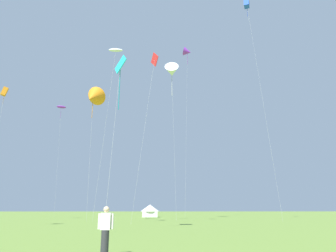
{
  "coord_description": "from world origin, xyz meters",
  "views": [
    {
      "loc": [
        -1.58,
        -5.48,
        1.64
      ],
      "look_at": [
        0.0,
        32.0,
        11.85
      ],
      "focal_mm": 32.6,
      "sensor_mm": 36.0,
      "label": 1
    }
  ],
  "objects_px": {
    "kite_cyan_diamond": "(120,68)",
    "festival_tent_center": "(150,210)",
    "kite_orange_delta": "(93,97)",
    "kite_blue_box": "(247,5)",
    "person_spectator": "(105,231)",
    "kite_red_diamond": "(154,62)",
    "kite_white_delta": "(172,71)",
    "kite_purple_delta": "(187,52)",
    "kite_orange_box": "(4,92)",
    "kite_purple_parafoil": "(61,107)",
    "kite_white_parafoil": "(116,51)"
  },
  "relations": [
    {
      "from": "kite_purple_delta",
      "to": "person_spectator",
      "type": "height_order",
      "value": "kite_purple_delta"
    },
    {
      "from": "kite_red_diamond",
      "to": "kite_orange_delta",
      "type": "height_order",
      "value": "kite_red_diamond"
    },
    {
      "from": "kite_purple_delta",
      "to": "kite_cyan_diamond",
      "type": "bearing_deg",
      "value": -104.94
    },
    {
      "from": "kite_white_parafoil",
      "to": "festival_tent_center",
      "type": "bearing_deg",
      "value": 79.59
    },
    {
      "from": "kite_cyan_diamond",
      "to": "festival_tent_center",
      "type": "relative_size",
      "value": 3.87
    },
    {
      "from": "kite_blue_box",
      "to": "kite_white_delta",
      "type": "distance_m",
      "value": 16.55
    },
    {
      "from": "festival_tent_center",
      "to": "kite_orange_delta",
      "type": "bearing_deg",
      "value": -113.35
    },
    {
      "from": "kite_blue_box",
      "to": "festival_tent_center",
      "type": "relative_size",
      "value": 9.16
    },
    {
      "from": "kite_purple_parafoil",
      "to": "kite_white_delta",
      "type": "relative_size",
      "value": 0.87
    },
    {
      "from": "kite_orange_box",
      "to": "kite_cyan_diamond",
      "type": "distance_m",
      "value": 31.42
    },
    {
      "from": "kite_cyan_diamond",
      "to": "festival_tent_center",
      "type": "distance_m",
      "value": 42.54
    },
    {
      "from": "kite_purple_parafoil",
      "to": "kite_orange_delta",
      "type": "xyz_separation_m",
      "value": [
        11.14,
        -19.88,
        -4.93
      ]
    },
    {
      "from": "kite_white_delta",
      "to": "person_spectator",
      "type": "relative_size",
      "value": 15.66
    },
    {
      "from": "kite_cyan_diamond",
      "to": "festival_tent_center",
      "type": "bearing_deg",
      "value": 86.96
    },
    {
      "from": "kite_red_diamond",
      "to": "kite_white_delta",
      "type": "height_order",
      "value": "kite_white_delta"
    },
    {
      "from": "kite_cyan_diamond",
      "to": "kite_orange_delta",
      "type": "height_order",
      "value": "kite_orange_delta"
    },
    {
      "from": "kite_orange_delta",
      "to": "festival_tent_center",
      "type": "bearing_deg",
      "value": 66.65
    },
    {
      "from": "kite_blue_box",
      "to": "kite_white_parafoil",
      "type": "bearing_deg",
      "value": -170.24
    },
    {
      "from": "kite_red_diamond",
      "to": "person_spectator",
      "type": "relative_size",
      "value": 12.66
    },
    {
      "from": "kite_purple_parafoil",
      "to": "kite_red_diamond",
      "type": "bearing_deg",
      "value": -53.47
    },
    {
      "from": "kite_purple_parafoil",
      "to": "kite_blue_box",
      "type": "bearing_deg",
      "value": -31.95
    },
    {
      "from": "kite_orange_delta",
      "to": "kite_white_delta",
      "type": "xyz_separation_m",
      "value": [
        12.51,
        5.35,
        7.23
      ]
    },
    {
      "from": "kite_purple_delta",
      "to": "kite_orange_delta",
      "type": "relative_size",
      "value": 1.85
    },
    {
      "from": "kite_red_diamond",
      "to": "kite_orange_box",
      "type": "height_order",
      "value": "kite_red_diamond"
    },
    {
      "from": "kite_purple_parafoil",
      "to": "kite_purple_delta",
      "type": "height_order",
      "value": "kite_purple_delta"
    },
    {
      "from": "kite_purple_parafoil",
      "to": "kite_cyan_diamond",
      "type": "distance_m",
      "value": 45.15
    },
    {
      "from": "kite_purple_delta",
      "to": "kite_orange_delta",
      "type": "distance_m",
      "value": 30.24
    },
    {
      "from": "person_spectator",
      "to": "kite_cyan_diamond",
      "type": "bearing_deg",
      "value": 96.12
    },
    {
      "from": "kite_purple_delta",
      "to": "kite_white_delta",
      "type": "xyz_separation_m",
      "value": [
        -4.25,
        -12.3,
        -10.72
      ]
    },
    {
      "from": "kite_orange_box",
      "to": "kite_white_delta",
      "type": "height_order",
      "value": "kite_white_delta"
    },
    {
      "from": "kite_cyan_diamond",
      "to": "kite_orange_box",
      "type": "bearing_deg",
      "value": 133.37
    },
    {
      "from": "kite_red_diamond",
      "to": "person_spectator",
      "type": "xyz_separation_m",
      "value": [
        -1.49,
        -25.18,
        -19.62
      ]
    },
    {
      "from": "kite_purple_parafoil",
      "to": "festival_tent_center",
      "type": "xyz_separation_m",
      "value": [
        19.89,
        0.38,
        -21.84
      ]
    },
    {
      "from": "kite_cyan_diamond",
      "to": "person_spectator",
      "type": "bearing_deg",
      "value": -83.88
    },
    {
      "from": "kite_cyan_diamond",
      "to": "kite_white_delta",
      "type": "distance_m",
      "value": 29.12
    },
    {
      "from": "kite_orange_box",
      "to": "kite_white_delta",
      "type": "bearing_deg",
      "value": 7.25
    },
    {
      "from": "kite_white_parafoil",
      "to": "kite_white_delta",
      "type": "xyz_separation_m",
      "value": [
        8.56,
        11.2,
        2.35
      ]
    },
    {
      "from": "festival_tent_center",
      "to": "kite_white_parafoil",
      "type": "bearing_deg",
      "value": -100.41
    },
    {
      "from": "kite_red_diamond",
      "to": "kite_white_delta",
      "type": "relative_size",
      "value": 0.81
    },
    {
      "from": "kite_orange_box",
      "to": "kite_blue_box",
      "type": "height_order",
      "value": "kite_blue_box"
    },
    {
      "from": "kite_red_diamond",
      "to": "kite_purple_delta",
      "type": "bearing_deg",
      "value": 73.98
    },
    {
      "from": "kite_orange_delta",
      "to": "person_spectator",
      "type": "xyz_separation_m",
      "value": [
        7.94,
        -33.07,
        -17.44
      ]
    },
    {
      "from": "kite_red_diamond",
      "to": "kite_purple_delta",
      "type": "relative_size",
      "value": 0.59
    },
    {
      "from": "kite_orange_delta",
      "to": "kite_blue_box",
      "type": "bearing_deg",
      "value": -5.42
    },
    {
      "from": "kite_red_diamond",
      "to": "person_spectator",
      "type": "bearing_deg",
      "value": -93.39
    },
    {
      "from": "kite_red_diamond",
      "to": "kite_purple_delta",
      "type": "xyz_separation_m",
      "value": [
        7.33,
        25.53,
        15.76
      ]
    },
    {
      "from": "festival_tent_center",
      "to": "kite_purple_delta",
      "type": "bearing_deg",
      "value": -18.13
    },
    {
      "from": "kite_blue_box",
      "to": "festival_tent_center",
      "type": "xyz_separation_m",
      "value": [
        -15.72,
        22.58,
        -32.63
      ]
    },
    {
      "from": "kite_purple_parafoil",
      "to": "kite_purple_delta",
      "type": "relative_size",
      "value": 0.63
    },
    {
      "from": "kite_orange_delta",
      "to": "person_spectator",
      "type": "relative_size",
      "value": 11.68
    }
  ]
}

